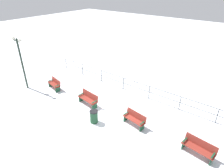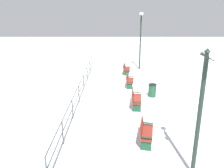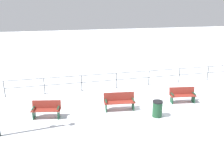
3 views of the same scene
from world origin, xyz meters
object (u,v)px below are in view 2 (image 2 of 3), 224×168
bench_nearest (146,132)px  bench_fourth (127,69)px  bench_third (130,80)px  trash_bin (153,90)px  lamppost_near (203,94)px  bench_second (136,99)px  lamppost_middle (142,32)px

bench_nearest → bench_fourth: size_ratio=0.88×
bench_third → trash_bin: bench_third is taller
lamppost_near → bench_fourth: bearing=96.0°
bench_fourth → bench_third: bearing=-82.3°
bench_second → trash_bin: 2.06m
trash_bin → lamppost_near: bearing=-89.3°
lamppost_near → bench_third: bearing=98.4°
trash_bin → bench_third: bearing=121.5°
bench_second → lamppost_middle: (1.32, 9.40, 3.03)m
lamppost_middle → lamppost_near: bearing=-90.0°
lamppost_near → trash_bin: bearing=90.7°
bench_fourth → trash_bin: 6.11m
bench_third → trash_bin: 2.53m
lamppost_middle → trash_bin: bearing=-90.6°
lamppost_middle → bench_second: bearing=-98.0°
bench_fourth → trash_bin: size_ratio=2.02×
bench_second → lamppost_middle: bearing=88.8°
bench_second → lamppost_near: lamppost_near is taller
bench_nearest → trash_bin: 5.58m
bench_fourth → bench_nearest: bearing=-81.9°
bench_second → lamppost_middle: size_ratio=0.33×
bench_fourth → lamppost_middle: lamppost_middle is taller
bench_nearest → lamppost_near: bearing=-45.3°
bench_third → lamppost_near: size_ratio=0.37×
bench_nearest → bench_fourth: bench_nearest is taller
bench_third → bench_fourth: 3.80m
lamppost_middle → bench_third: bearing=-104.1°
bench_nearest → trash_bin: bench_nearest is taller
bench_third → lamppost_middle: (1.41, 5.59, 3.06)m
lamppost_middle → trash_bin: size_ratio=6.30×
lamppost_near → trash_bin: (-0.09, 7.44, -2.41)m
bench_nearest → trash_bin: size_ratio=1.78×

